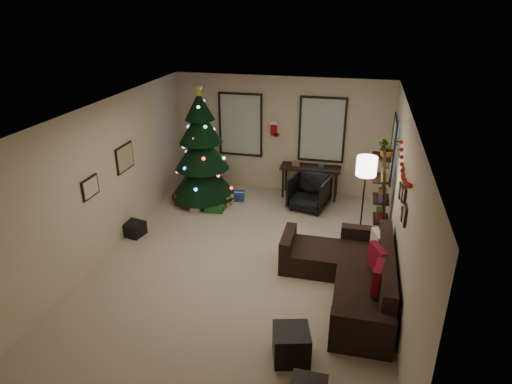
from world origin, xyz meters
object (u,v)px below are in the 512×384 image
christmas_tree (202,154)px  desk_chair (309,192)px  bookshelf (383,193)px  sofa (352,275)px  desk (310,170)px

christmas_tree → desk_chair: (2.39, 0.15, -0.74)m
bookshelf → christmas_tree: bearing=168.5°
christmas_tree → bookshelf: 3.94m
sofa → desk: (-1.09, 3.51, 0.38)m
christmas_tree → sofa: size_ratio=1.04×
christmas_tree → desk_chair: size_ratio=3.59×
christmas_tree → desk: christmas_tree is taller
christmas_tree → desk: size_ratio=1.98×
desk → bookshelf: 2.22m
christmas_tree → sofa: (3.42, -2.71, -0.84)m
desk → desk_chair: 0.71m
desk_chair → bookshelf: (1.47, -0.93, 0.54)m
sofa → christmas_tree: bearing=141.6°
bookshelf → desk: bearing=134.1°
christmas_tree → desk_chair: christmas_tree is taller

